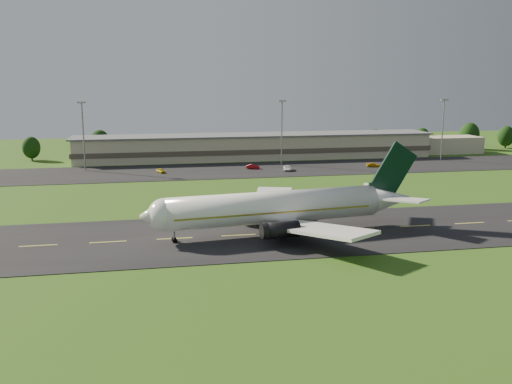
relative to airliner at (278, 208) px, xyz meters
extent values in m
plane|color=#284611|center=(14.93, -0.10, -4.66)|extent=(360.00, 360.00, 0.00)
cube|color=black|center=(14.93, -0.10, -4.61)|extent=(220.00, 30.00, 0.10)
cube|color=black|center=(14.93, 71.90, -4.61)|extent=(260.00, 30.00, 0.10)
cylinder|color=white|center=(-0.85, -0.10, 0.14)|extent=(38.40, 10.12, 5.60)
sphere|color=white|center=(-19.71, -2.38, 0.14)|extent=(5.60, 5.60, 5.60)
cone|color=white|center=(-21.70, -2.62, 0.14)|extent=(4.62, 5.82, 5.38)
cone|color=white|center=(21.49, 2.60, 0.14)|extent=(9.59, 6.53, 5.49)
cube|color=olive|center=(-1.35, -0.16, -0.21)|extent=(35.42, 9.80, 0.28)
cube|color=black|center=(-20.31, -2.46, 0.69)|extent=(2.35, 3.22, 0.65)
cube|color=white|center=(3.95, -10.60, -1.36)|extent=(15.75, 19.88, 2.20)
cube|color=white|center=(1.31, 11.24, -1.36)|extent=(12.27, 20.20, 2.20)
cube|color=white|center=(22.09, -2.37, 1.04)|extent=(8.14, 9.26, 0.91)
cube|color=white|center=(20.89, 7.56, 1.04)|extent=(6.79, 9.37, 0.91)
cube|color=black|center=(20.00, 2.42, 1.94)|extent=(5.03, 1.15, 3.00)
cube|color=black|center=(22.48, 2.72, 5.64)|extent=(9.42, 1.58, 10.55)
cylinder|color=black|center=(-1.38, -8.22, -1.76)|extent=(5.88, 3.35, 2.70)
cylinder|color=black|center=(-3.30, 7.66, -1.76)|extent=(5.88, 3.35, 2.70)
cube|color=tan|center=(14.93, 95.90, -0.66)|extent=(120.00, 15.00, 8.00)
cube|color=#4C4438|center=(14.93, 95.90, -1.46)|extent=(121.00, 15.40, 1.60)
cube|color=#595B60|center=(14.93, 95.90, 3.49)|extent=(122.00, 16.00, 0.50)
cube|color=tan|center=(84.93, 97.90, -1.66)|extent=(28.00, 11.00, 6.00)
cylinder|color=gray|center=(-40.07, 79.90, 5.34)|extent=(0.44, 0.44, 20.00)
cube|color=gray|center=(-40.07, 79.90, 15.44)|extent=(2.40, 1.20, 0.50)
cylinder|color=gray|center=(19.93, 79.90, 5.34)|extent=(0.44, 0.44, 20.00)
cube|color=gray|center=(19.93, 79.90, 15.44)|extent=(2.40, 1.20, 0.50)
cylinder|color=gray|center=(74.93, 79.90, 5.34)|extent=(0.44, 0.44, 20.00)
cube|color=gray|center=(74.93, 79.90, 15.44)|extent=(2.40, 1.20, 0.50)
cylinder|color=black|center=(-59.67, 105.86, -3.40)|extent=(0.56, 0.56, 2.52)
ellipsoid|color=black|center=(-59.67, 105.86, -0.33)|extent=(5.87, 5.87, 7.34)
cylinder|color=black|center=(-37.51, 106.20, -3.11)|extent=(0.56, 0.56, 3.10)
ellipsoid|color=black|center=(-37.51, 106.20, 0.68)|extent=(7.23, 7.23, 9.04)
cylinder|color=black|center=(-18.73, 106.12, -3.41)|extent=(0.56, 0.56, 2.51)
ellipsoid|color=black|center=(-18.73, 106.12, -0.34)|extent=(5.85, 5.85, 7.32)
cylinder|color=black|center=(62.08, 105.62, -3.32)|extent=(0.56, 0.56, 2.69)
ellipsoid|color=black|center=(62.08, 105.62, -0.03)|extent=(6.27, 6.27, 7.84)
cylinder|color=black|center=(81.08, 106.00, -3.30)|extent=(0.56, 0.56, 2.73)
ellipsoid|color=black|center=(81.08, 106.00, 0.04)|extent=(6.37, 6.37, 7.96)
cylinder|color=black|center=(101.79, 107.33, -3.05)|extent=(0.56, 0.56, 3.23)
ellipsoid|color=black|center=(101.79, 107.33, 0.90)|extent=(7.54, 7.54, 9.42)
cylinder|color=black|center=(117.44, 106.88, -3.28)|extent=(0.56, 0.56, 2.76)
ellipsoid|color=black|center=(117.44, 106.88, 0.10)|extent=(6.45, 6.45, 8.06)
imported|color=gold|center=(-18.23, 70.91, -3.94)|extent=(2.83, 3.92, 1.24)
imported|color=maroon|center=(9.35, 72.99, -3.88)|extent=(4.34, 2.40, 1.35)
imported|color=silver|center=(18.91, 67.77, -3.85)|extent=(3.33, 5.46, 1.42)
imported|color=gold|center=(46.66, 69.77, -3.94)|extent=(4.51, 2.36, 1.25)
camera|label=1|loc=(-22.47, -94.26, 21.87)|focal=40.00mm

